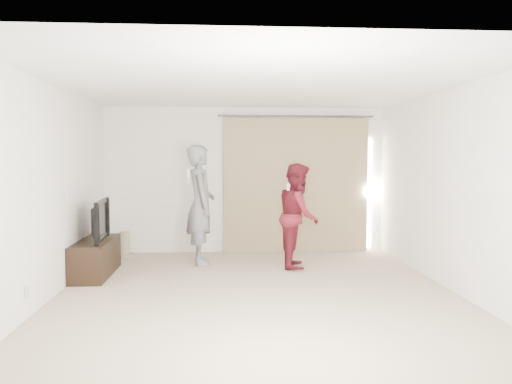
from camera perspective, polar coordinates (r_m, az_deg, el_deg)
floor at (r=6.45m, az=0.07°, el=-11.37°), size 5.50×5.50×0.00m
wall_back at (r=8.98m, az=-1.18°, el=1.38°), size 5.00×0.04×2.60m
wall_left at (r=6.55m, az=-22.30°, el=0.11°), size 0.04×5.50×2.60m
ceiling at (r=6.28m, az=0.08°, el=12.14°), size 5.00×5.50×0.01m
curtain at (r=9.00m, az=4.67°, el=0.76°), size 2.80×0.11×2.46m
tv_console at (r=7.65m, az=-17.85°, el=-7.16°), size 0.46×1.32×0.51m
tv at (r=7.57m, az=-17.94°, el=-3.08°), size 0.20×1.03×0.59m
scratching_post at (r=8.90m, az=-14.76°, el=-6.08°), size 0.32×0.32×0.43m
person_man at (r=8.02m, az=-6.35°, el=-1.45°), size 0.55×0.75×1.90m
person_woman at (r=7.78m, az=4.88°, el=-2.68°), size 0.73×0.87×1.61m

